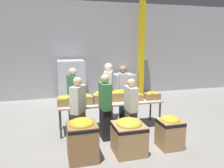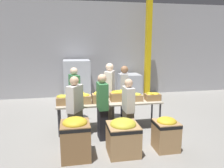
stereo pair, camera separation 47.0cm
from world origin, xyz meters
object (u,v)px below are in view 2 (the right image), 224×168
object	(u,v)px
banana_box_3	(118,95)
volunteer_0	(124,93)
banana_box_0	(64,99)
banana_box_2	(100,97)
donation_bin_2	(166,132)
volunteer_1	(75,110)
donation_bin_0	(75,137)
banana_box_4	(134,97)
volunteer_3	(128,110)
support_pillar	(148,50)
volunteer_4	(110,93)
sorting_table	(110,103)
banana_box_1	(83,98)
volunteer_2	(75,95)
donation_bin_1	(123,135)
pallet_stack_1	(129,86)
banana_box_5	(153,96)
volunteer_5	(102,107)
pallet_stack_0	(77,81)

from	to	relation	value
banana_box_3	volunteer_0	distance (m)	0.68
banana_box_0	banana_box_2	bearing A→B (deg)	-0.34
donation_bin_2	volunteer_1	bearing A→B (deg)	158.08
donation_bin_0	banana_box_4	bearing A→B (deg)	40.17
banana_box_4	volunteer_3	world-z (taller)	volunteer_3
volunteer_1	donation_bin_2	distance (m)	2.13
donation_bin_2	support_pillar	xyz separation A→B (m)	(1.19, 4.57, 1.60)
banana_box_0	volunteer_4	distance (m)	1.47
donation_bin_0	banana_box_2	bearing A→B (deg)	62.90
donation_bin_2	sorting_table	bearing A→B (deg)	125.89
banana_box_1	volunteer_1	size ratio (longest dim) A/B	0.26
banana_box_3	volunteer_2	world-z (taller)	volunteer_2
banana_box_1	donation_bin_1	distance (m)	1.64
banana_box_4	volunteer_0	bearing A→B (deg)	101.16
banana_box_1	donation_bin_1	xyz separation A→B (m)	(0.75, -1.37, -0.50)
banana_box_0	banana_box_4	distance (m)	1.88
banana_box_4	banana_box_2	bearing A→B (deg)	-177.86
volunteer_0	volunteer_2	distance (m)	1.48
volunteer_2	sorting_table	bearing A→B (deg)	33.30
volunteer_2	donation_bin_2	distance (m)	2.92
banana_box_2	pallet_stack_1	xyz separation A→B (m)	(1.68, 3.22, -0.43)
banana_box_4	volunteer_0	world-z (taller)	volunteer_0
banana_box_5	donation_bin_0	size ratio (longest dim) A/B	0.47
banana_box_3	volunteer_5	xyz separation A→B (m)	(-0.52, -0.63, -0.12)
banana_box_0	banana_box_1	distance (m)	0.48
volunteer_2	donation_bin_1	distance (m)	2.39
volunteer_4	support_pillar	bearing A→B (deg)	162.37
volunteer_5	donation_bin_1	size ratio (longest dim) A/B	2.08
volunteer_2	donation_bin_2	xyz separation A→B (m)	(1.93, -2.16, -0.41)
sorting_table	banana_box_0	xyz separation A→B (m)	(-1.19, -0.04, 0.18)
pallet_stack_0	volunteer_3	bearing A→B (deg)	-74.11
volunteer_0	donation_bin_1	world-z (taller)	volunteer_0
pallet_stack_1	banana_box_3	bearing A→B (deg)	-110.79
volunteer_3	volunteer_4	world-z (taller)	volunteer_4
volunteer_5	volunteer_3	bearing A→B (deg)	-107.07
donation_bin_1	pallet_stack_1	world-z (taller)	pallet_stack_1
banana_box_3	volunteer_4	size ratio (longest dim) A/B	0.25
donation_bin_2	pallet_stack_0	size ratio (longest dim) A/B	0.45
volunteer_1	pallet_stack_0	bearing A→B (deg)	31.20
support_pillar	pallet_stack_1	size ratio (longest dim) A/B	3.96
banana_box_2	volunteer_3	distance (m)	0.92
volunteer_1	volunteer_3	distance (m)	1.26
pallet_stack_0	pallet_stack_1	distance (m)	2.22
volunteer_1	donation_bin_0	xyz separation A→B (m)	(-0.02, -0.78, -0.33)
sorting_table	banana_box_5	world-z (taller)	banana_box_5
volunteer_0	volunteer_1	size ratio (longest dim) A/B	1.05
volunteer_5	banana_box_4	bearing A→B (deg)	-62.72
sorting_table	banana_box_2	bearing A→B (deg)	-169.43
banana_box_1	pallet_stack_0	world-z (taller)	pallet_stack_0
volunteer_4	volunteer_1	bearing A→B (deg)	-17.99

